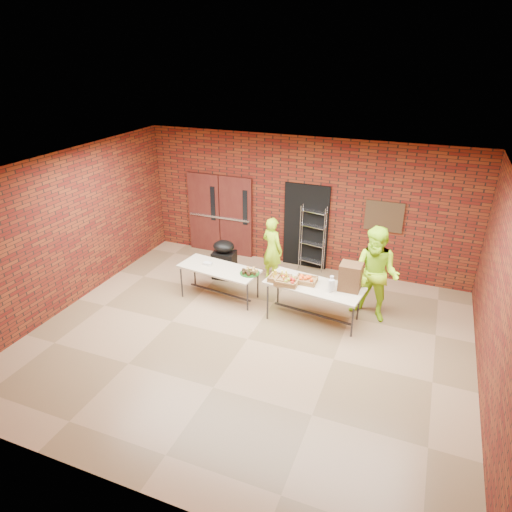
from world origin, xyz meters
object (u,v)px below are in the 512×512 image
at_px(wire_rack, 312,238).
at_px(covered_grill, 224,259).
at_px(table_left, 219,270).
at_px(coffee_dispenser, 350,277).
at_px(table_right, 314,288).
at_px(volunteer_man, 376,275).
at_px(volunteer_woman, 272,249).

relative_size(wire_rack, covered_grill, 1.75).
xyz_separation_m(table_left, coffee_dispenser, (2.79, -0.03, 0.39)).
height_order(table_right, volunteer_man, volunteer_man).
distance_m(table_right, coffee_dispenser, 0.75).
distance_m(table_right, volunteer_woman, 1.91).
xyz_separation_m(wire_rack, volunteer_man, (1.73, -1.69, 0.15)).
bearing_deg(coffee_dispenser, wire_rack, 121.77).
height_order(table_left, volunteer_man, volunteer_man).
xyz_separation_m(wire_rack, volunteer_woman, (-0.72, -0.85, -0.05)).
relative_size(wire_rack, table_right, 0.82).
height_order(table_left, coffee_dispenser, coffee_dispenser).
distance_m(table_right, volunteer_man, 1.23).
xyz_separation_m(wire_rack, table_left, (-1.49, -2.08, -0.16)).
height_order(wire_rack, volunteer_man, volunteer_man).
xyz_separation_m(coffee_dispenser, volunteer_woman, (-2.03, 1.25, -0.28)).
height_order(wire_rack, coffee_dispenser, wire_rack).
bearing_deg(volunteer_man, table_left, -158.57).
height_order(table_right, volunteer_woman, volunteer_woman).
bearing_deg(covered_grill, volunteer_woman, 10.08).
bearing_deg(table_left, covered_grill, 116.70).
distance_m(wire_rack, coffee_dispenser, 2.49).
bearing_deg(volunteer_woman, table_left, 80.95).
bearing_deg(covered_grill, table_left, -76.98).
relative_size(table_left, covered_grill, 1.96).
xyz_separation_m(wire_rack, coffee_dispenser, (1.31, -2.11, 0.23)).
bearing_deg(table_right, table_left, -175.34).
bearing_deg(covered_grill, table_right, -28.93).
distance_m(coffee_dispenser, covered_grill, 3.30).
xyz_separation_m(table_right, coffee_dispenser, (0.67, 0.09, 0.33)).
xyz_separation_m(volunteer_woman, volunteer_man, (2.45, -0.83, 0.20)).
relative_size(coffee_dispenser, volunteer_man, 0.27).
relative_size(table_left, table_right, 0.91).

